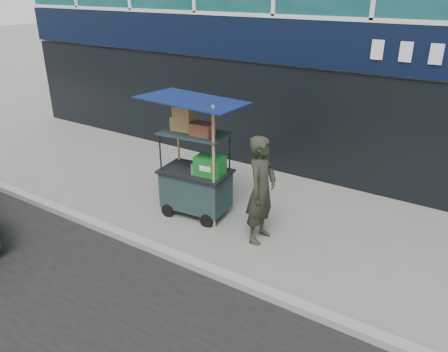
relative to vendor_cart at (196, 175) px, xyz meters
The scene contains 4 objects.
ground 1.47m from the vendor_cart, 86.29° to the right, with size 80.00×80.00×0.00m, color slate.
curb 1.61m from the vendor_cart, 86.81° to the right, with size 80.00×0.18×0.12m, color gray.
vendor_cart is the anchor object (origin of this frame).
vendor_man 1.44m from the vendor_cart, ahead, with size 0.67×0.44×1.85m, color #272A1E.
Camera 1 is at (4.34, -4.62, 4.03)m, focal length 35.00 mm.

